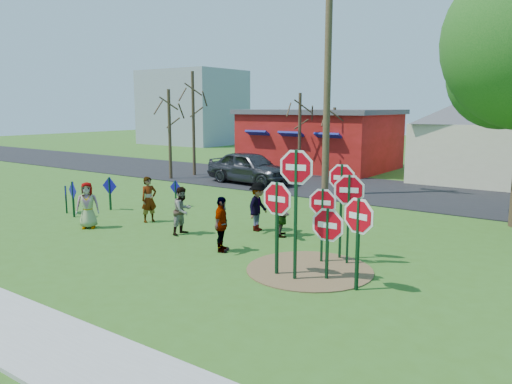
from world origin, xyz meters
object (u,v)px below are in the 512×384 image
Objects in this scene: person_a at (87,205)px; stop_sign_c at (296,184)px; stop_sign_a at (277,207)px; stop_sign_b at (342,187)px; stop_sign_d at (349,197)px; utility_pole at (327,77)px; person_b at (149,199)px; suv at (250,167)px.

stop_sign_c is at bearing -48.34° from person_a.
stop_sign_a is 0.75× the size of stop_sign_c.
person_a is (-8.52, -1.81, -1.19)m from stop_sign_b.
stop_sign_b is at bearing 119.15° from stop_sign_d.
person_a is at bearing 169.11° from stop_sign_d.
stop_sign_d is at bearing -36.46° from person_a.
utility_pole is (-5.34, 8.88, 3.61)m from stop_sign_d.
stop_sign_a reaches higher than person_b.
suv is at bearing 116.19° from stop_sign_d.
stop_sign_c is (-0.12, -2.15, 0.33)m from stop_sign_b.
stop_sign_a is 2.21m from stop_sign_b.
person_b is (-7.51, 0.03, -1.16)m from stop_sign_b.
stop_sign_b is 0.26× the size of utility_pole.
stop_sign_a is at bearing -114.95° from stop_sign_b.
utility_pole is (-4.98, 8.57, 3.43)m from stop_sign_b.
stop_sign_d is 10.97m from utility_pole.
stop_sign_b is at bearing -128.09° from suv.
stop_sign_b is 1.66× the size of person_b.
stop_sign_a is 7.21m from person_b.
stop_sign_b is 8.79m from person_a.
stop_sign_a is 0.84m from stop_sign_c.
stop_sign_c is 8.54m from person_a.
stop_sign_d is (0.36, -0.31, -0.19)m from stop_sign_b.
stop_sign_a reaches higher than person_a.
stop_sign_d is at bearing -58.98° from utility_pole.
utility_pole is (4.89, -0.76, 4.51)m from suv.
stop_sign_c reaches higher than suv.
stop_sign_c is 0.32× the size of utility_pole.
stop_sign_c is 1.97m from stop_sign_d.
stop_sign_d reaches higher than person_b.
stop_sign_c is 15.13m from suv.
person_b is 0.16× the size of utility_pole.
stop_sign_b is 0.54× the size of suv.
stop_sign_c is at bearing -134.35° from suv.
person_b is at bearing 157.02° from stop_sign_d.
person_a is at bearing -179.37° from stop_sign_a.
utility_pole is (-4.30, 10.66, 3.71)m from stop_sign_a.
person_a is at bearing 167.62° from stop_sign_c.
stop_sign_d is (0.48, 1.84, -0.52)m from stop_sign_c.
stop_sign_a is 12.08m from utility_pole.
person_b is 0.33× the size of suv.
person_b is (-7.88, 0.34, -0.97)m from stop_sign_d.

